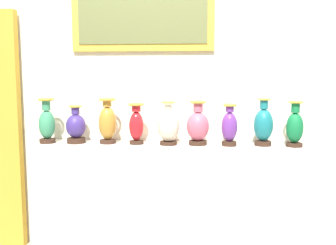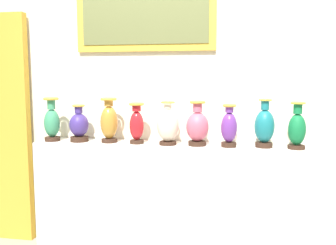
# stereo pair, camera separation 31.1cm
# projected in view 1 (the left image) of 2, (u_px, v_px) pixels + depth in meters

# --- Properties ---
(display_shelf) EXTENTS (2.33, 0.32, 1.00)m
(display_shelf) POSITION_uv_depth(u_px,v_px,m) (168.00, 201.00, 3.20)
(display_shelf) COLOR silver
(display_shelf) RESTS_ON ground_plane
(back_wall) EXTENTS (4.15, 0.14, 2.83)m
(back_wall) POSITION_uv_depth(u_px,v_px,m) (169.00, 92.00, 3.31)
(back_wall) COLOR beige
(back_wall) RESTS_ON ground_plane
(vase_jade) EXTENTS (0.14, 0.14, 0.39)m
(vase_jade) POSITION_uv_depth(u_px,v_px,m) (47.00, 123.00, 3.16)
(vase_jade) COLOR #382319
(vase_jade) RESTS_ON display_shelf
(vase_indigo) EXTENTS (0.17, 0.17, 0.33)m
(vase_indigo) POSITION_uv_depth(u_px,v_px,m) (76.00, 127.00, 3.16)
(vase_indigo) COLOR #382319
(vase_indigo) RESTS_ON display_shelf
(vase_ochre) EXTENTS (0.15, 0.15, 0.39)m
(vase_ochre) POSITION_uv_depth(u_px,v_px,m) (107.00, 122.00, 3.14)
(vase_ochre) COLOR #382319
(vase_ochre) RESTS_ON display_shelf
(vase_crimson) EXTENTS (0.13, 0.13, 0.35)m
(vase_crimson) POSITION_uv_depth(u_px,v_px,m) (136.00, 125.00, 3.11)
(vase_crimson) COLOR #382319
(vase_crimson) RESTS_ON display_shelf
(vase_ivory) EXTENTS (0.18, 0.18, 0.36)m
(vase_ivory) POSITION_uv_depth(u_px,v_px,m) (168.00, 125.00, 3.08)
(vase_ivory) COLOR #382319
(vase_ivory) RESTS_ON display_shelf
(vase_rose) EXTENTS (0.18, 0.18, 0.37)m
(vase_rose) POSITION_uv_depth(u_px,v_px,m) (198.00, 126.00, 3.07)
(vase_rose) COLOR #382319
(vase_rose) RESTS_ON display_shelf
(vase_violet) EXTENTS (0.13, 0.13, 0.35)m
(vase_violet) POSITION_uv_depth(u_px,v_px,m) (229.00, 127.00, 3.03)
(vase_violet) COLOR #382319
(vase_violet) RESTS_ON display_shelf
(vase_teal) EXTENTS (0.16, 0.16, 0.39)m
(vase_teal) POSITION_uv_depth(u_px,v_px,m) (263.00, 125.00, 3.04)
(vase_teal) COLOR #382319
(vase_teal) RESTS_ON display_shelf
(vase_emerald) EXTENTS (0.13, 0.13, 0.37)m
(vase_emerald) POSITION_uv_depth(u_px,v_px,m) (295.00, 127.00, 2.99)
(vase_emerald) COLOR #382319
(vase_emerald) RESTS_ON display_shelf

